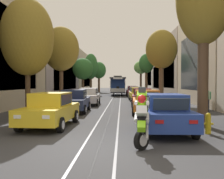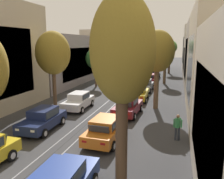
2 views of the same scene
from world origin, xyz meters
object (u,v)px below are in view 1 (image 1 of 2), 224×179
Objects in this scene: parked_car_grey_fifth_right at (135,93)px; street_tree_kerb_left_far at (99,71)px; parked_car_blue_near_right at (164,113)px; street_tree_kerb_right_mid at (146,64)px; street_tree_kerb_right_fourth at (141,68)px; parked_car_orange_second_right at (147,102)px; street_tree_kerb_right_second at (161,50)px; motorcycle_with_rider at (142,116)px; parked_car_black_far_right at (132,90)px; street_tree_kerb_left_mid at (83,69)px; parked_car_yellow_near_left at (50,109)px; parked_car_white_mid_left at (89,96)px; parked_car_maroon_mid_right at (142,97)px; pedestrian_on_left_pavement at (207,98)px; cable_car_trolley at (118,85)px; parked_car_yellow_fourth_right at (138,94)px; street_tree_kerb_left_near at (27,37)px; parked_car_navy_second_left at (74,101)px; fire_hydrant at (208,123)px; street_tree_kerb_left_second at (61,49)px; street_tree_kerb_left_fourth at (91,67)px; street_tree_kerb_right_near at (204,2)px; parked_car_maroon_sixth_right at (133,91)px.

street_tree_kerb_left_far is (-7.04, 23.27, 4.16)m from parked_car_grey_fifth_right.
street_tree_kerb_right_mid reaches higher than parked_car_blue_near_right.
street_tree_kerb_left_far is at bearing 160.29° from street_tree_kerb_right_fourth.
parked_car_grey_fifth_right is 0.63× the size of street_tree_kerb_left_far.
parked_car_orange_second_right is 0.59× the size of street_tree_kerb_right_second.
street_tree_kerb_right_fourth is at bearing 83.55° from parked_car_grey_fifth_right.
parked_car_grey_fifth_right is at bearing 87.29° from motorcycle_with_rider.
street_tree_kerb_left_mid is at bearing -124.47° from parked_car_black_far_right.
street_tree_kerb_right_mid is (7.27, 28.58, 4.29)m from parked_car_yellow_near_left.
street_tree_kerb_right_second reaches higher than parked_car_orange_second_right.
street_tree_kerb_right_mid is (2.11, 6.62, 4.29)m from parked_car_grey_fifth_right.
parked_car_blue_near_right is 2.73m from motorcycle_with_rider.
parked_car_white_mid_left and parked_car_maroon_mid_right have the same top height.
pedestrian_on_left_pavement is (11.28, -38.70, -3.98)m from street_tree_kerb_left_far.
cable_car_trolley is at bearing -71.63° from street_tree_kerb_left_far.
street_tree_kerb_right_mid reaches higher than parked_car_yellow_fourth_right.
pedestrian_on_left_pavement is (5.45, 10.09, -0.01)m from motorcycle_with_rider.
street_tree_kerb_left_near reaches higher than parked_car_yellow_near_left.
parked_car_navy_second_left is at bearing 50.55° from street_tree_kerb_left_near.
street_tree_kerb_right_fourth is (7.18, 30.27, 4.56)m from parked_car_white_mid_left.
street_tree_kerb_right_second reaches higher than street_tree_kerb_right_fourth.
parked_car_white_mid_left is at bearing -86.40° from street_tree_kerb_left_far.
street_tree_kerb_left_near reaches higher than parked_car_yellow_fourth_right.
parked_car_maroon_mid_right is at bearing 46.75° from street_tree_kerb_left_near.
street_tree_kerb_right_mid is 8.08× the size of fire_hydrant.
parked_car_yellow_fourth_right is at bearing 86.53° from motorcycle_with_rider.
parked_car_blue_near_right and parked_car_orange_second_right have the same top height.
street_tree_kerb_left_second reaches higher than fire_hydrant.
street_tree_kerb_left_fourth is 30.04m from pedestrian_on_left_pavement.
parked_car_maroon_mid_right is 11.86m from street_tree_kerb_right_near.
parked_car_maroon_sixth_right is (0.07, 22.65, 0.00)m from parked_car_orange_second_right.
street_tree_kerb_right_second reaches higher than parked_car_white_mid_left.
street_tree_kerb_left_near is 1.04× the size of street_tree_kerb_right_mid.
pedestrian_on_left_pavement is (4.21, -10.25, 0.18)m from parked_car_yellow_fourth_right.
pedestrian_on_left_pavement reaches higher than parked_car_grey_fifth_right.
parked_car_white_mid_left is 0.99× the size of parked_car_maroon_mid_right.
pedestrian_on_left_pavement is (2.26, 6.09, -4.83)m from street_tree_kerb_right_near.
street_tree_kerb_left_far reaches higher than street_tree_kerb_left_mid.
street_tree_kerb_left_second is 4.25× the size of pedestrian_on_left_pavement.
street_tree_kerb_left_near is 1.27× the size of street_tree_kerb_left_mid.
parked_car_white_mid_left is 0.65× the size of street_tree_kerb_right_mid.
street_tree_kerb_left_near is (-7.44, -13.66, 3.94)m from parked_car_yellow_fourth_right.
parked_car_blue_near_right is 0.99× the size of parked_car_maroon_mid_right.
street_tree_kerb_left_fourth is at bearing 179.52° from parked_car_black_far_right.
parked_car_navy_second_left is at bearing -102.96° from parked_car_maroon_sixth_right.
street_tree_kerb_right_near is (1.96, -33.39, 5.01)m from parked_car_black_far_right.
parked_car_maroon_mid_right is 1.01× the size of parked_car_black_far_right.
parked_car_blue_near_right is at bearing 65.50° from motorcycle_with_rider.
parked_car_navy_second_left is 0.59× the size of street_tree_kerb_right_second.
parked_car_blue_near_right is 1.00× the size of parked_car_yellow_fourth_right.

